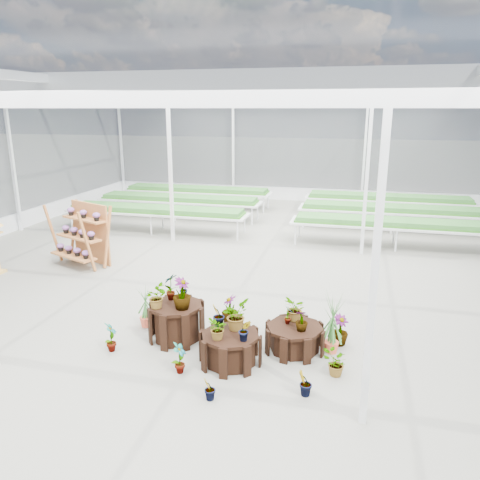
% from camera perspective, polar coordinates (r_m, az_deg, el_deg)
% --- Properties ---
extents(ground_plane, '(24.00, 24.00, 0.00)m').
position_cam_1_polar(ground_plane, '(11.00, -1.31, -6.67)').
color(ground_plane, gray).
rests_on(ground_plane, ground).
extents(greenhouse_shell, '(18.00, 24.00, 4.50)m').
position_cam_1_polar(greenhouse_shell, '(10.35, -1.39, 4.92)').
color(greenhouse_shell, white).
rests_on(greenhouse_shell, ground).
extents(steel_frame, '(18.00, 24.00, 4.50)m').
position_cam_1_polar(steel_frame, '(10.35, -1.39, 4.92)').
color(steel_frame, silver).
rests_on(steel_frame, ground).
extents(nursery_benches, '(16.00, 7.00, 0.84)m').
position_cam_1_polar(nursery_benches, '(17.63, 4.84, 3.34)').
color(nursery_benches, silver).
rests_on(nursery_benches, ground).
extents(plinth_tall, '(1.12, 1.12, 0.70)m').
position_cam_1_polar(plinth_tall, '(8.96, -7.71, -9.84)').
color(plinth_tall, black).
rests_on(plinth_tall, ground).
extents(plinth_mid, '(1.07, 1.07, 0.54)m').
position_cam_1_polar(plinth_mid, '(8.14, -1.19, -13.08)').
color(plinth_mid, black).
rests_on(plinth_mid, ground).
extents(plinth_low, '(1.24, 1.24, 0.47)m').
position_cam_1_polar(plinth_low, '(8.60, 6.65, -11.80)').
color(plinth_low, black).
rests_on(plinth_low, ground).
extents(shelf_rack, '(1.81, 1.40, 1.70)m').
position_cam_1_polar(shelf_rack, '(13.51, -18.93, 0.55)').
color(shelf_rack, '#AC6633').
rests_on(shelf_rack, ground).
extents(nursery_plants, '(4.32, 2.97, 1.28)m').
position_cam_1_polar(nursery_plants, '(8.74, -1.88, -9.13)').
color(nursery_plants, '#346B2E').
rests_on(nursery_plants, ground).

